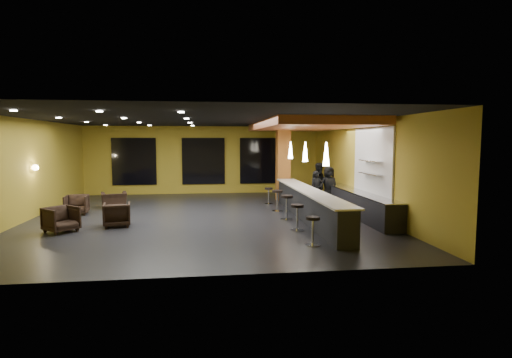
{
  "coord_description": "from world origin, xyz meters",
  "views": [
    {
      "loc": [
        0.11,
        -14.44,
        2.73
      ],
      "look_at": [
        2.0,
        0.5,
        1.3
      ],
      "focal_mm": 28.0,
      "sensor_mm": 36.0,
      "label": 1
    }
  ],
  "objects": [
    {
      "name": "staff_a",
      "position": [
        4.62,
        1.37,
        0.76
      ],
      "size": [
        0.61,
        0.45,
        1.52
      ],
      "primitive_type": "imported",
      "rotation": [
        0.0,
        0.0,
        0.18
      ],
      "color": "black",
      "rests_on": "floor"
    },
    {
      "name": "wall_shelf_upper",
      "position": [
        5.82,
        -1.2,
        2.05
      ],
      "size": [
        0.3,
        1.5,
        0.03
      ],
      "primitive_type": "cube",
      "color": "silver",
      "rests_on": "wall_right"
    },
    {
      "name": "armchair_d",
      "position": [
        -3.64,
        2.37,
        0.32
      ],
      "size": [
        1.17,
        1.08,
        0.64
      ],
      "primitive_type": "imported",
      "rotation": [
        0.0,
        0.0,
        3.39
      ],
      "color": "black",
      "rests_on": "floor"
    },
    {
      "name": "bar_top",
      "position": [
        3.65,
        -1.0,
        1.02
      ],
      "size": [
        0.78,
        8.1,
        0.05
      ],
      "primitive_type": "cube",
      "color": "white",
      "rests_on": "bar_counter"
    },
    {
      "name": "bar_stool_2",
      "position": [
        2.88,
        -1.01,
        0.56
      ],
      "size": [
        0.44,
        0.44,
        0.87
      ],
      "rotation": [
        0.0,
        0.0,
        0.11
      ],
      "color": "silver",
      "rests_on": "floor"
    },
    {
      "name": "pendant_2",
      "position": [
        3.65,
        2.0,
        2.35
      ],
      "size": [
        0.2,
        0.2,
        0.7
      ],
      "primitive_type": "cone",
      "color": "white",
      "rests_on": "wood_soffit"
    },
    {
      "name": "wall_back",
      "position": [
        0.0,
        6.55,
        1.75
      ],
      "size": [
        12.0,
        0.1,
        3.5
      ],
      "primitive_type": "cube",
      "color": "#A88F25",
      "rests_on": "floor"
    },
    {
      "name": "staff_b",
      "position": [
        4.95,
        2.02,
        0.91
      ],
      "size": [
        0.94,
        0.76,
        1.81
      ],
      "primitive_type": "imported",
      "rotation": [
        0.0,
        0.0,
        -0.09
      ],
      "color": "black",
      "rests_on": "floor"
    },
    {
      "name": "armchair_c",
      "position": [
        -4.69,
        0.99,
        0.37
      ],
      "size": [
        0.87,
        0.89,
        0.74
      ],
      "primitive_type": "imported",
      "rotation": [
        0.0,
        0.0,
        0.11
      ],
      "color": "black",
      "rests_on": "floor"
    },
    {
      "name": "pendant_0",
      "position": [
        3.65,
        -3.0,
        2.35
      ],
      "size": [
        0.2,
        0.2,
        0.7
      ],
      "primitive_type": "cone",
      "color": "white",
      "rests_on": "wood_soffit"
    },
    {
      "name": "bar_stool_4",
      "position": [
        2.81,
        2.54,
        0.46
      ],
      "size": [
        0.36,
        0.36,
        0.72
      ],
      "rotation": [
        0.0,
        0.0,
        -0.22
      ],
      "color": "silver",
      "rests_on": "floor"
    },
    {
      "name": "floor",
      "position": [
        0.0,
        0.0,
        -0.05
      ],
      "size": [
        12.0,
        13.0,
        0.1
      ],
      "primitive_type": "cube",
      "color": "black",
      "rests_on": "ground"
    },
    {
      "name": "wall_left",
      "position": [
        -6.05,
        0.0,
        1.75
      ],
      "size": [
        0.1,
        13.0,
        3.5
      ],
      "primitive_type": "cube",
      "color": "#A88F25",
      "rests_on": "floor"
    },
    {
      "name": "bar_stool_1",
      "position": [
        2.86,
        -2.7,
        0.52
      ],
      "size": [
        0.41,
        0.41,
        0.81
      ],
      "rotation": [
        0.0,
        0.0,
        -0.43
      ],
      "color": "silver",
      "rests_on": "floor"
    },
    {
      "name": "prep_top",
      "position": [
        5.65,
        -0.5,
        0.89
      ],
      "size": [
        0.72,
        6.0,
        0.03
      ],
      "primitive_type": "cube",
      "color": "silver",
      "rests_on": "prep_counter"
    },
    {
      "name": "window_left",
      "position": [
        -3.5,
        6.44,
        1.7
      ],
      "size": [
        2.2,
        0.06,
        2.4
      ],
      "primitive_type": "cube",
      "color": "black",
      "rests_on": "wall_back"
    },
    {
      "name": "prep_counter",
      "position": [
        5.65,
        -0.5,
        0.43
      ],
      "size": [
        0.7,
        6.0,
        0.86
      ],
      "primitive_type": "cube",
      "color": "black",
      "rests_on": "floor"
    },
    {
      "name": "tile_backsplash",
      "position": [
        5.96,
        -1.0,
        2.0
      ],
      "size": [
        0.06,
        3.2,
        2.4
      ],
      "primitive_type": "cube",
      "color": "white",
      "rests_on": "wall_right"
    },
    {
      "name": "column",
      "position": [
        3.65,
        3.6,
        1.75
      ],
      "size": [
        0.6,
        0.6,
        3.5
      ],
      "primitive_type": "cube",
      "color": "#A05E24",
      "rests_on": "floor"
    },
    {
      "name": "ceiling",
      "position": [
        0.0,
        0.0,
        3.55
      ],
      "size": [
        12.0,
        13.0,
        0.1
      ],
      "primitive_type": "cube",
      "color": "black"
    },
    {
      "name": "window_right",
      "position": [
        3.0,
        6.44,
        1.7
      ],
      "size": [
        2.2,
        0.06,
        2.4
      ],
      "primitive_type": "cube",
      "color": "black",
      "rests_on": "wall_back"
    },
    {
      "name": "wall_shelf_lower",
      "position": [
        5.82,
        -1.2,
        1.6
      ],
      "size": [
        0.3,
        1.5,
        0.03
      ],
      "primitive_type": "cube",
      "color": "silver",
      "rests_on": "wall_right"
    },
    {
      "name": "staff_c",
      "position": [
        5.25,
        1.75,
        0.84
      ],
      "size": [
        0.91,
        0.68,
        1.67
      ],
      "primitive_type": "imported",
      "rotation": [
        0.0,
        0.0,
        0.2
      ],
      "color": "black",
      "rests_on": "floor"
    },
    {
      "name": "wood_soffit",
      "position": [
        4.0,
        1.0,
        3.36
      ],
      "size": [
        3.6,
        8.0,
        0.28
      ],
      "primitive_type": "cube",
      "color": "#B96136",
      "rests_on": "ceiling"
    },
    {
      "name": "armchair_a",
      "position": [
        -4.23,
        -1.97,
        0.39
      ],
      "size": [
        1.19,
        1.19,
        0.77
      ],
      "primitive_type": "imported",
      "rotation": [
        0.0,
        0.0,
        0.82
      ],
      "color": "black",
      "rests_on": "floor"
    },
    {
      "name": "pendant_1",
      "position": [
        3.65,
        -0.5,
        2.35
      ],
      "size": [
        0.2,
        0.2,
        0.7
      ],
      "primitive_type": "cone",
      "color": "white",
      "rests_on": "wood_soffit"
    },
    {
      "name": "bar_stool_3",
      "position": [
        2.86,
        0.68,
        0.54
      ],
      "size": [
        0.42,
        0.42,
        0.84
      ],
      "rotation": [
        0.0,
        0.0,
        -0.36
      ],
      "color": "silver",
      "rests_on": "floor"
    },
    {
      "name": "bar_stool_0",
      "position": [
        2.87,
        -4.45,
        0.49
      ],
      "size": [
        0.39,
        0.39,
        0.77
      ],
      "rotation": [
        0.0,
        0.0,
        -0.35
      ],
      "color": "silver",
      "rests_on": "floor"
    },
    {
      "name": "wall_sconce",
      "position": [
        -5.88,
        0.5,
        1.8
      ],
      "size": [
        0.22,
        0.22,
        0.22
      ],
      "primitive_type": "sphere",
      "color": "#FFE5B2",
      "rests_on": "wall_left"
    },
    {
      "name": "window_center",
      "position": [
        0.0,
        6.44,
        1.7
      ],
      "size": [
        2.2,
        0.06,
        2.4
      ],
      "primitive_type": "cube",
      "color": "black",
      "rests_on": "wall_back"
    },
    {
      "name": "armchair_b",
      "position": [
        -2.74,
        -1.32,
        0.38
      ],
      "size": [
        0.95,
        0.97,
        0.76
      ],
      "primitive_type": "imported",
      "rotation": [
        0.0,
        0.0,
        3.32
      ],
      "color": "black",
      "rests_on": "floor"
    },
    {
      "name": "bar_counter",
      "position": [
        3.65,
        -1.0,
        0.5
      ],
      "size": [
        0.6,
        8.0,
        1.0
      ],
      "primitive_type": "cube",
      "color": "black",
      "rests_on": "floor"
    },
    {
      "name": "wall_front",
      "position": [
        0.0,
        -6.55,
        1.75
      ],
      "size": [
        12.0,
        0.1,
        3.5
      ],
      "primitive_type": "cube",
      "color": "#A88F25",
      "rests_on": "floor"
    },
    {
      "name": "wall_right",
      "position": [
        6.05,
        0.0,
        1.75
      ],
      "size": [
        0.1,
        13.0,
        3.5
      ],
      "primitive_type": "cube",
      "color": "#A88F25",
      "rests_on": "floor"
    }
  ]
}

